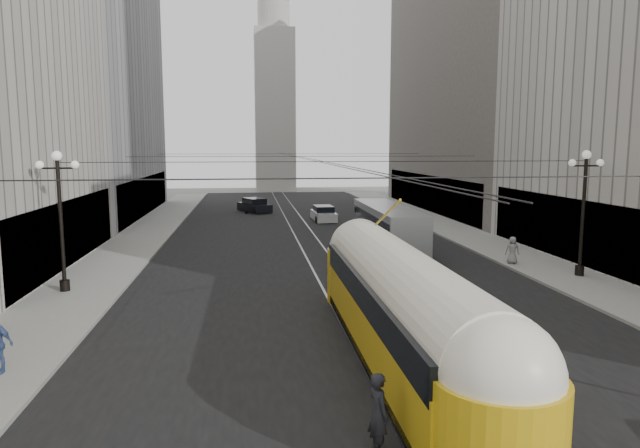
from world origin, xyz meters
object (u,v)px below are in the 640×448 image
object	(u,v)px
pedestrian_crossing_a	(379,414)
pedestrian_sidewalk_right	(512,250)
city_bus	(388,227)
pedestrian_crossing_b	(556,416)
streetcar	(401,305)

from	to	relation	value
pedestrian_crossing_a	pedestrian_sidewalk_right	bearing A→B (deg)	-44.52
city_bus	pedestrian_crossing_b	size ratio (longest dim) A/B	6.94
pedestrian_crossing_a	pedestrian_sidewalk_right	distance (m)	21.95
city_bus	pedestrian_crossing_a	bearing A→B (deg)	-104.30
pedestrian_crossing_b	pedestrian_crossing_a	bearing A→B (deg)	-76.31
city_bus	pedestrian_crossing_a	xyz separation A→B (m)	(-6.10, -23.93, -0.66)
pedestrian_crossing_a	pedestrian_crossing_b	size ratio (longest dim) A/B	1.13
pedestrian_crossing_a	pedestrian_crossing_b	bearing A→B (deg)	-106.98
pedestrian_sidewalk_right	streetcar	bearing A→B (deg)	66.99
streetcar	pedestrian_crossing_b	distance (m)	6.13
pedestrian_sidewalk_right	city_bus	bearing A→B (deg)	-28.97
pedestrian_crossing_a	pedestrian_crossing_b	world-z (taller)	pedestrian_crossing_a
city_bus	pedestrian_crossing_a	size ratio (longest dim) A/B	6.16
streetcar	pedestrian_sidewalk_right	world-z (taller)	streetcar
pedestrian_sidewalk_right	pedestrian_crossing_b	bearing A→B (deg)	81.27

